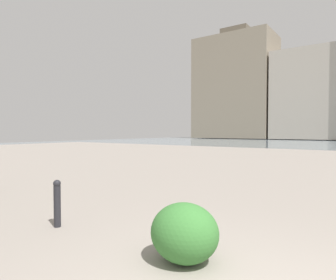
# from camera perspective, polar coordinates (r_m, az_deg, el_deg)

# --- Properties ---
(building_slab) EXTENTS (15.52, 15.98, 18.04)m
(building_slab) POSITION_cam_1_polar(r_m,az_deg,el_deg) (70.74, 26.87, 7.55)
(building_slab) COLOR #B2A899
(building_slab) RESTS_ON ground
(building_annex) EXTENTS (17.95, 11.33, 26.10)m
(building_annex) POSITION_cam_1_polar(r_m,az_deg,el_deg) (73.18, 12.97, 9.87)
(building_annex) COLOR gray
(building_annex) RESTS_ON ground
(bollard_near) EXTENTS (0.13, 0.13, 0.83)m
(bollard_near) POSITION_cam_1_polar(r_m,az_deg,el_deg) (5.59, -20.73, -11.27)
(bollard_near) COLOR #232328
(bollard_near) RESTS_ON ground
(shrub_low) EXTENTS (0.90, 0.81, 0.76)m
(shrub_low) POSITION_cam_1_polar(r_m,az_deg,el_deg) (3.93, 3.21, -17.56)
(shrub_low) COLOR #387533
(shrub_low) RESTS_ON ground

